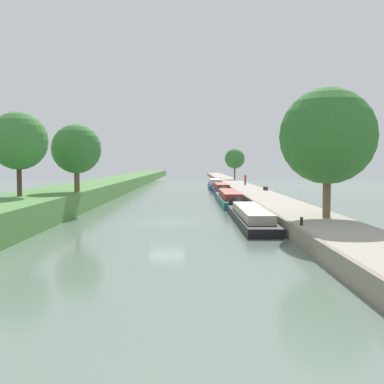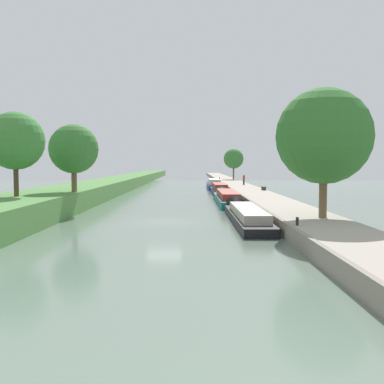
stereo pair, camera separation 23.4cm
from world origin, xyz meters
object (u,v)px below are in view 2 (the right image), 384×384
(narrowboat_navy, at_px, (221,189))
(mooring_bollard_far, at_px, (222,179))
(narrowboat_black, at_px, (247,215))
(person_walking, at_px, (246,179))
(mooring_bollard_near, at_px, (299,221))
(narrowboat_teal, at_px, (228,198))
(narrowboat_blue, at_px, (216,185))
(park_bench, at_px, (266,187))
(narrowboat_cream, at_px, (215,183))

(narrowboat_navy, bearing_deg, mooring_bollard_far, 86.48)
(narrowboat_black, relative_size, person_walking, 9.51)
(person_walking, distance_m, mooring_bollard_far, 22.82)
(narrowboat_black, xyz_separation_m, mooring_bollard_near, (1.79, -8.81, 0.63))
(narrowboat_teal, distance_m, narrowboat_blue, 27.72)
(mooring_bollard_far, height_order, park_bench, park_bench)
(narrowboat_teal, height_order, park_bench, narrowboat_teal)
(narrowboat_cream, height_order, park_bench, park_bench)
(narrowboat_black, height_order, narrowboat_navy, narrowboat_navy)
(mooring_bollard_far, bearing_deg, mooring_bollard_near, -90.00)
(person_walking, bearing_deg, narrowboat_blue, 134.91)
(narrowboat_navy, bearing_deg, narrowboat_blue, 90.83)
(park_bench, bearing_deg, narrowboat_navy, 127.48)
(narrowboat_navy, height_order, mooring_bollard_far, narrowboat_navy)
(narrowboat_teal, bearing_deg, narrowboat_navy, 89.47)
(narrowboat_black, relative_size, narrowboat_cream, 1.34)
(narrowboat_black, distance_m, narrowboat_blue, 43.30)
(narrowboat_navy, bearing_deg, person_walking, 61.03)
(narrowboat_blue, bearing_deg, narrowboat_black, -89.64)
(narrowboat_navy, bearing_deg, narrowboat_cream, 89.58)
(narrowboat_navy, distance_m, mooring_bollard_near, 39.70)
(narrowboat_teal, height_order, mooring_bollard_near, narrowboat_teal)
(narrowboat_cream, bearing_deg, mooring_bollard_far, 72.60)
(narrowboat_blue, relative_size, mooring_bollard_far, 26.94)
(narrowboat_black, distance_m, mooring_bollard_near, 9.01)
(narrowboat_blue, distance_m, mooring_bollard_far, 18.23)
(narrowboat_black, bearing_deg, mooring_bollard_near, -78.51)
(mooring_bollard_near, height_order, mooring_bollard_far, same)
(narrowboat_teal, xyz_separation_m, narrowboat_cream, (0.33, 40.42, -0.08))
(narrowboat_black, xyz_separation_m, narrowboat_navy, (-0.09, 30.84, 0.13))
(mooring_bollard_near, bearing_deg, person_walking, 87.00)
(narrowboat_cream, height_order, mooring_bollard_far, mooring_bollard_far)
(narrowboat_teal, xyz_separation_m, park_bench, (5.35, 8.47, 0.66))
(narrowboat_teal, relative_size, narrowboat_navy, 1.24)
(person_walking, bearing_deg, mooring_bollard_far, 96.26)
(narrowboat_blue, xyz_separation_m, person_walking, (4.55, -4.56, 1.08))
(narrowboat_blue, bearing_deg, person_walking, -45.09)
(narrowboat_teal, height_order, narrowboat_navy, narrowboat_navy)
(mooring_bollard_far, bearing_deg, narrowboat_navy, -93.52)
(narrowboat_cream, height_order, mooring_bollard_near, mooring_bollard_near)
(person_walking, distance_m, mooring_bollard_near, 47.62)
(narrowboat_black, xyz_separation_m, narrowboat_teal, (-0.23, 15.58, 0.09))
(person_walking, relative_size, mooring_bollard_near, 3.69)
(narrowboat_navy, height_order, person_walking, person_walking)
(narrowboat_teal, relative_size, mooring_bollard_far, 35.63)
(narrowboat_cream, xyz_separation_m, park_bench, (5.03, -31.95, 0.74))
(mooring_bollard_far, bearing_deg, narrowboat_cream, -107.40)
(narrowboat_black, bearing_deg, narrowboat_teal, 90.85)
(narrowboat_blue, bearing_deg, park_bench, -74.35)
(narrowboat_blue, relative_size, narrowboat_cream, 1.03)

